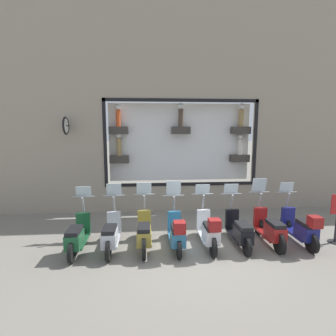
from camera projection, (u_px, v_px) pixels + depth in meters
ground_plane at (198, 250)px, 6.82m from camera, size 120.00×120.00×0.00m
building_facade at (181, 105)px, 9.77m from camera, size 1.24×36.00×7.89m
scooter_navy_0 at (301, 228)px, 7.10m from camera, size 1.80×0.61×1.57m
scooter_red_1 at (270, 229)px, 7.10m from camera, size 1.81×0.61×1.70m
scooter_black_2 at (239, 231)px, 7.03m from camera, size 1.80×0.60×1.54m
scooter_white_3 at (209, 231)px, 6.89m from camera, size 1.80×0.60×1.54m
scooter_teal_4 at (177, 232)px, 6.82m from camera, size 1.79×0.60×1.67m
scooter_olive_5 at (144, 233)px, 6.83m from camera, size 1.81×0.60×1.62m
scooter_silver_6 at (111, 234)px, 6.76m from camera, size 1.80×0.61×1.61m
scooter_green_7 at (78, 236)px, 6.69m from camera, size 1.80×0.61×1.54m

